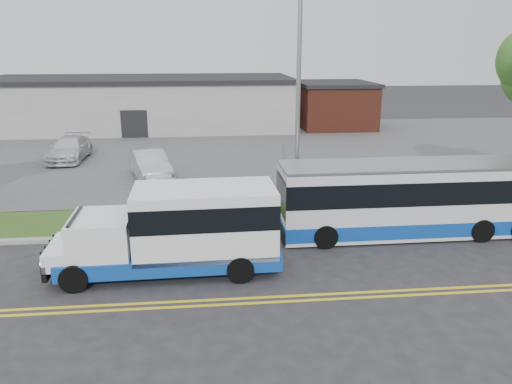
{
  "coord_description": "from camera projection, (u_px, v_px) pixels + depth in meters",
  "views": [
    {
      "loc": [
        -0.64,
        -16.57,
        6.94
      ],
      "look_at": [
        1.2,
        1.38,
        1.6
      ],
      "focal_mm": 35.0,
      "sensor_mm": 36.0,
      "label": 1
    }
  ],
  "objects": [
    {
      "name": "ground",
      "position": [
        227.0,
        247.0,
        17.84
      ],
      "size": [
        140.0,
        140.0,
        0.0
      ],
      "primitive_type": "plane",
      "color": "#28282B",
      "rests_on": "ground"
    },
    {
      "name": "lane_line_north",
      "position": [
        233.0,
        299.0,
        14.16
      ],
      "size": [
        70.0,
        0.12,
        0.01
      ],
      "primitive_type": "cube",
      "color": "yellow",
      "rests_on": "ground"
    },
    {
      "name": "lane_line_south",
      "position": [
        233.0,
        304.0,
        13.88
      ],
      "size": [
        70.0,
        0.12,
        0.01
      ],
      "primitive_type": "cube",
      "color": "yellow",
      "rests_on": "ground"
    },
    {
      "name": "curb",
      "position": [
        225.0,
        234.0,
        18.87
      ],
      "size": [
        80.0,
        0.3,
        0.15
      ],
      "primitive_type": "cube",
      "color": "#9E9B93",
      "rests_on": "ground"
    },
    {
      "name": "verge",
      "position": [
        223.0,
        218.0,
        20.59
      ],
      "size": [
        80.0,
        3.3,
        0.1
      ],
      "primitive_type": "cube",
      "color": "#294A18",
      "rests_on": "ground"
    },
    {
      "name": "parking_lot",
      "position": [
        215.0,
        150.0,
        34.04
      ],
      "size": [
        80.0,
        25.0,
        0.1
      ],
      "primitive_type": "cube",
      "color": "#4C4C4F",
      "rests_on": "ground"
    },
    {
      "name": "commercial_building",
      "position": [
        141.0,
        103.0,
        42.38
      ],
      "size": [
        25.4,
        10.4,
        4.35
      ],
      "color": "#9E9E99",
      "rests_on": "ground"
    },
    {
      "name": "brick_wing",
      "position": [
        334.0,
        105.0,
        43.11
      ],
      "size": [
        6.3,
        7.3,
        3.9
      ],
      "color": "brown",
      "rests_on": "ground"
    },
    {
      "name": "streetlight_near",
      "position": [
        299.0,
        91.0,
        19.25
      ],
      "size": [
        0.35,
        1.53,
        9.5
      ],
      "color": "gray",
      "rests_on": "verge"
    },
    {
      "name": "shuttle_bus",
      "position": [
        183.0,
        227.0,
        15.58
      ],
      "size": [
        7.19,
        2.55,
        2.73
      ],
      "rotation": [
        0.0,
        0.0,
        0.02
      ],
      "color": "#0F42A4",
      "rests_on": "ground"
    },
    {
      "name": "transit_bus",
      "position": [
        411.0,
        199.0,
        18.7
      ],
      "size": [
        9.95,
        2.43,
        2.76
      ],
      "rotation": [
        0.0,
        0.0,
        0.0
      ],
      "color": "silver",
      "rests_on": "ground"
    },
    {
      "name": "pedestrian",
      "position": [
        183.0,
        203.0,
        19.19
      ],
      "size": [
        0.85,
        0.85,
        1.99
      ],
      "primitive_type": "imported",
      "rotation": [
        0.0,
        0.0,
        3.91
      ],
      "color": "black",
      "rests_on": "verge"
    },
    {
      "name": "parked_car_a",
      "position": [
        150.0,
        165.0,
        26.3
      ],
      "size": [
        2.87,
        4.85,
        1.51
      ],
      "primitive_type": "imported",
      "rotation": [
        0.0,
        0.0,
        0.3
      ],
      "color": "#B4B8BC",
      "rests_on": "parking_lot"
    },
    {
      "name": "parked_car_b",
      "position": [
        70.0,
        149.0,
        30.65
      ],
      "size": [
        2.02,
        4.85,
        1.4
      ],
      "primitive_type": "imported",
      "rotation": [
        0.0,
        0.0,
        -0.01
      ],
      "color": "silver",
      "rests_on": "parking_lot"
    },
    {
      "name": "grocery_bag_left",
      "position": [
        176.0,
        226.0,
        19.16
      ],
      "size": [
        0.32,
        0.32,
        0.32
      ],
      "primitive_type": "sphere",
      "color": "white",
      "rests_on": "verge"
    },
    {
      "name": "grocery_bag_right",
      "position": [
        192.0,
        221.0,
        19.69
      ],
      "size": [
        0.32,
        0.32,
        0.32
      ],
      "primitive_type": "sphere",
      "color": "white",
      "rests_on": "verge"
    }
  ]
}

